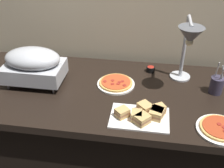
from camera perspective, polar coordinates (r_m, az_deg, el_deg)
name	(u,v)px	position (r m, az deg, el deg)	size (l,w,h in m)	color
back_wall	(117,0)	(2.08, 1.13, 16.74)	(4.40, 0.04, 2.40)	#C6B593
buffet_table	(107,133)	(2.05, -1.06, -9.94)	(1.90, 0.84, 0.76)	black
chafing_dish	(33,64)	(1.89, -15.77, 3.90)	(0.38, 0.25, 0.25)	#B7BABF
heat_lamp	(189,40)	(1.71, 15.42, 8.58)	(0.15, 0.33, 0.45)	#B7BABF
pizza_plate_front	(116,83)	(1.86, 0.80, 0.15)	(0.25, 0.25, 0.03)	white
pizza_plate_center	(220,129)	(1.61, 21.22, -8.52)	(0.25, 0.25, 0.03)	white
sandwich_platter	(144,114)	(1.58, 6.52, -6.19)	(0.33, 0.22, 0.06)	white
sauce_cup_near	(36,61)	(2.19, -15.31, 4.48)	(0.07, 0.07, 0.03)	black
sauce_cup_far	(151,69)	(2.03, 7.90, 3.07)	(0.06, 0.06, 0.04)	black
utensil_holder	(217,85)	(1.88, 20.61, -0.18)	(0.08, 0.08, 0.21)	#383347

